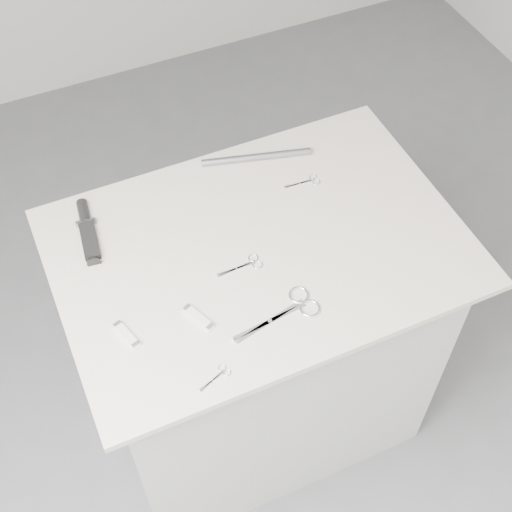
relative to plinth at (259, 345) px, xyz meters
name	(u,v)px	position (x,y,z in m)	size (l,w,h in m)	color
ground	(259,413)	(0.00, 0.00, -0.46)	(4.00, 4.00, 0.01)	slate
plinth	(259,345)	(0.00, 0.00, 0.00)	(0.90, 0.60, 0.90)	#B9B9B6
display_board	(260,248)	(0.00, 0.00, 0.46)	(1.00, 0.70, 0.02)	beige
large_shears	(292,309)	(-0.01, -0.20, 0.47)	(0.22, 0.09, 0.01)	silver
embroidery_scissors_a	(247,265)	(-0.05, -0.04, 0.47)	(0.11, 0.05, 0.00)	silver
embroidery_scissors_b	(307,181)	(0.20, 0.15, 0.47)	(0.10, 0.04, 0.00)	silver
tiny_scissors	(218,376)	(-0.23, -0.29, 0.47)	(0.08, 0.05, 0.00)	silver
sheathed_knife	(87,228)	(-0.37, 0.22, 0.48)	(0.05, 0.19, 0.02)	black
pocket_knife_a	(127,335)	(-0.38, -0.11, 0.47)	(0.04, 0.08, 0.01)	silver
pocket_knife_b	(199,318)	(-0.21, -0.14, 0.48)	(0.05, 0.09, 0.01)	silver
metal_rail	(256,157)	(0.12, 0.28, 0.48)	(0.02, 0.02, 0.30)	gray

